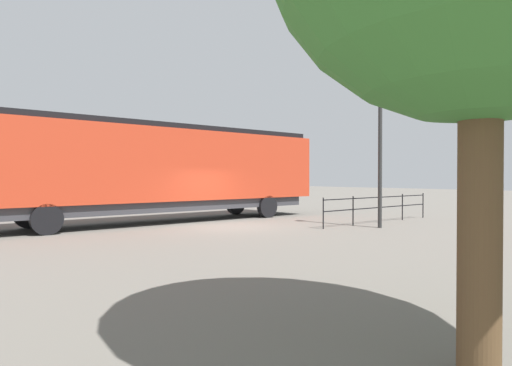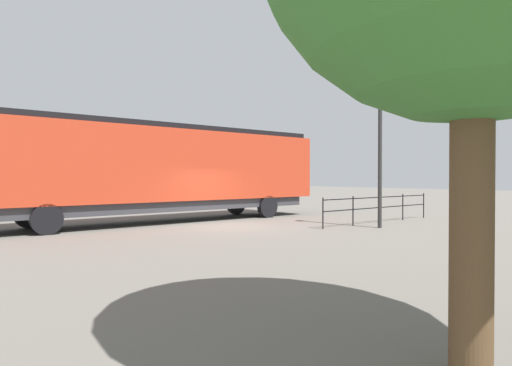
{
  "view_description": "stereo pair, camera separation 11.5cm",
  "coord_description": "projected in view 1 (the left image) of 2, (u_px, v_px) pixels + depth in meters",
  "views": [
    {
      "loc": [
        14.49,
        -10.72,
        2.04
      ],
      "look_at": [
        -0.56,
        1.85,
        1.77
      ],
      "focal_mm": 30.84,
      "sensor_mm": 36.0,
      "label": 1
    },
    {
      "loc": [
        14.56,
        -10.63,
        2.04
      ],
      "look_at": [
        -0.56,
        1.85,
        1.77
      ],
      "focal_mm": 30.84,
      "sensor_mm": 36.0,
      "label": 2
    }
  ],
  "objects": [
    {
      "name": "platform_fence",
      "position": [
        379.0,
        205.0,
        19.56
      ],
      "size": [
        0.05,
        7.51,
        1.23
      ],
      "color": "black",
      "rests_on": "ground_plane"
    },
    {
      "name": "lamp_post",
      "position": [
        380.0,
        110.0,
        17.53
      ],
      "size": [
        0.47,
        0.47,
        7.16
      ],
      "color": "#2D2D2D",
      "rests_on": "ground_plane"
    },
    {
      "name": "ground_plane",
      "position": [
        230.0,
        227.0,
        18.02
      ],
      "size": [
        120.0,
        120.0,
        0.0
      ],
      "primitive_type": "plane",
      "color": "#666059"
    },
    {
      "name": "locomotive",
      "position": [
        173.0,
        169.0,
        20.04
      ],
      "size": [
        2.93,
        16.11,
        4.35
      ],
      "color": "red",
      "rests_on": "ground_plane"
    }
  ]
}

